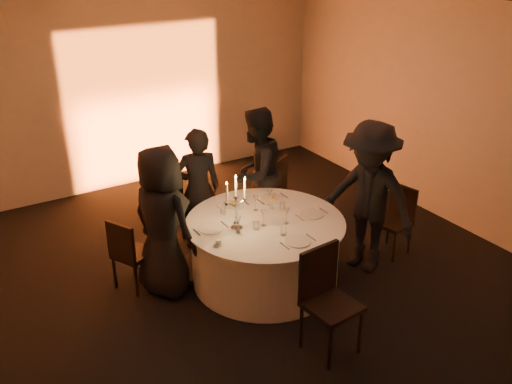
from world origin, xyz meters
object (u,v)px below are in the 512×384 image
coffee_cup (218,242)px  chair_left (129,251)px  chair_back_left (168,203)px  chair_right (397,216)px  guest_back_left (198,189)px  guest_left (162,222)px  banquet_table (265,251)px  guest_right (369,198)px  chair_front (326,294)px  candelabra (236,210)px  chair_back_right (272,187)px  guest_back_right (256,174)px

coffee_cup → chair_left: bearing=129.8°
chair_back_left → chair_right: (2.29, -1.82, -0.01)m
guest_back_left → chair_back_left: bearing=-44.0°
guest_back_left → guest_left: bearing=57.0°
banquet_table → guest_right: guest_right is taller
chair_right → chair_front: size_ratio=0.82×
guest_back_left → chair_front: bearing=108.0°
guest_left → candelabra: size_ratio=2.66×
banquet_table → coffee_cup: (-0.70, -0.19, 0.42)m
chair_back_left → coffee_cup: bearing=102.3°
banquet_table → guest_right: size_ratio=0.98×
chair_back_right → chair_front: bearing=35.2°
banquet_table → guest_right: 1.35m
guest_back_left → candelabra: guest_back_left is taller
chair_back_left → chair_front: chair_front is taller
chair_back_left → chair_left: bearing=63.5°
chair_back_right → guest_left: guest_left is taller
chair_left → chair_front: size_ratio=0.82×
chair_right → guest_left: (-2.82, 0.70, 0.38)m
guest_left → guest_back_right: bearing=-89.8°
chair_back_right → guest_right: guest_right is taller
chair_left → guest_right: 2.80m
guest_back_right → guest_right: size_ratio=0.95×
banquet_table → chair_front: (-0.13, -1.28, 0.22)m
chair_right → coffee_cup: 2.48m
chair_left → chair_back_left: size_ratio=0.98×
chair_back_right → guest_left: size_ratio=0.57×
chair_right → guest_back_right: size_ratio=0.50×
chair_back_left → candelabra: candelabra is taller
chair_right → guest_left: bearing=-114.4°
chair_right → chair_front: 2.13m
chair_left → chair_back_left: 1.23m
chair_front → chair_right: bearing=22.5°
candelabra → coffee_cup: bearing=-149.3°
banquet_table → coffee_cup: bearing=-164.7°
candelabra → chair_back_right: bearing=43.2°
guest_back_right → coffee_cup: guest_back_right is taller
chair_right → guest_back_right: 1.85m
chair_left → candelabra: size_ratio=1.34×
chair_back_left → chair_back_right: 1.42m
chair_left → chair_front: (1.26, -1.92, 0.11)m
guest_right → coffee_cup: guest_right is taller
chair_right → guest_left: guest_left is taller
chair_left → chair_back_left: bearing=-71.2°
chair_back_right → guest_right: bearing=69.8°
guest_left → guest_right: (2.24, -0.78, 0.05)m
guest_left → candelabra: (0.69, -0.40, 0.13)m
guest_left → guest_back_left: guest_left is taller
guest_right → guest_back_right: bearing=-171.8°
guest_back_right → candelabra: bearing=22.8°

